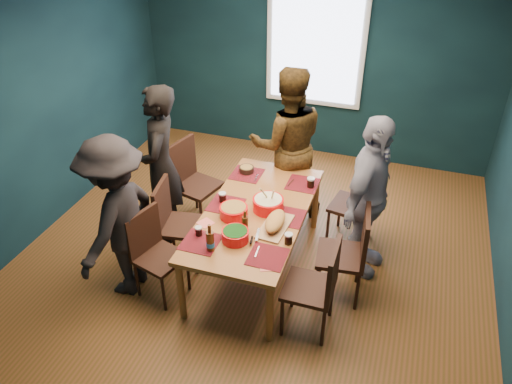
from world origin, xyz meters
The scene contains 26 objects.
room centered at (0.00, 0.27, 1.37)m, with size 5.01×5.01×2.71m.
dining_table centered at (0.07, -0.27, 0.67)m, with size 0.99×1.96×0.74m.
chair_left_far centered at (-0.94, 0.33, 0.60)m, with size 0.57×0.57×1.03m.
chair_left_mid centered at (-0.78, -0.42, 0.56)m, with size 0.50×0.50×0.96m.
chair_left_near centered at (-0.77, -0.90, 0.53)m, with size 0.51×0.51×0.92m.
chair_right_far centered at (1.02, 0.50, 0.57)m, with size 0.51×0.51×0.97m.
chair_right_mid centered at (1.06, -0.36, 0.58)m, with size 0.50×0.50×1.00m.
chair_right_near centered at (0.87, -0.89, 0.57)m, with size 0.44×0.44×0.97m.
person_far_left centered at (-1.08, -0.04, 0.91)m, with size 0.67×0.44×1.83m, color black.
person_back centered at (0.08, 0.87, 0.93)m, with size 0.90×0.70×1.85m, color black.
person_right centered at (1.12, 0.11, 0.88)m, with size 1.03×0.43×1.75m, color white.
person_near_left centered at (-1.07, -0.94, 0.84)m, with size 1.09×0.63×1.69m, color black.
bowl_salad centered at (-0.10, -0.43, 0.80)m, with size 0.28×0.28×0.12m.
bowl_dumpling centered at (0.18, -0.21, 0.81)m, with size 0.31×0.31×0.29m.
bowl_herbs centered at (0.04, -0.77, 0.80)m, with size 0.25×0.25×0.11m.
cutting_board centered at (0.33, -0.47, 0.80)m, with size 0.29×0.59×0.13m.
small_bowl centered at (-0.27, 0.41, 0.78)m, with size 0.17×0.17×0.07m.
beer_bottle_a centered at (-0.12, -0.97, 0.84)m, with size 0.08×0.08×0.28m.
beer_bottle_b centered at (0.08, -0.62, 0.83)m, with size 0.06×0.06×0.23m.
cola_glass_a centered at (-0.30, -0.81, 0.79)m, with size 0.07×0.07×0.09m.
cola_glass_b centered at (0.52, -0.66, 0.80)m, with size 0.08×0.08×0.11m.
cola_glass_c centered at (0.49, 0.33, 0.80)m, with size 0.08×0.08×0.11m.
cola_glass_d centered at (-0.30, -0.22, 0.80)m, with size 0.08×0.08×0.11m.
napkin_a centered at (0.44, -0.23, 0.74)m, with size 0.13×0.13×0.00m, color #E76661.
napkin_b centered at (-0.32, -0.62, 0.74)m, with size 0.13×0.13×0.00m, color #E76661.
napkin_c centered at (0.43, -1.02, 0.74)m, with size 0.12×0.12×0.00m, color #E76661.
Camera 1 is at (1.37, -4.12, 3.63)m, focal length 35.00 mm.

